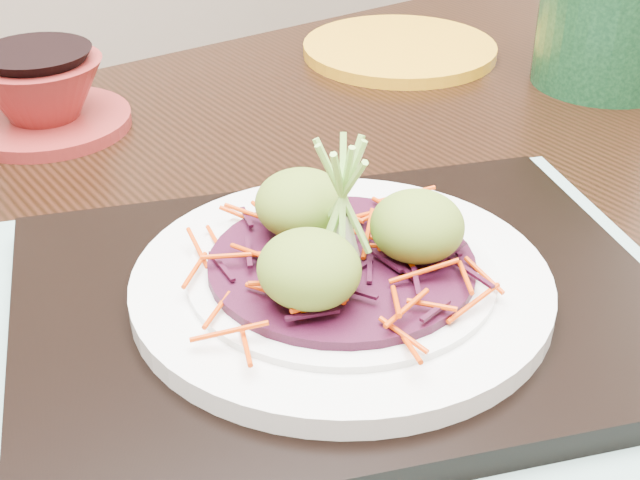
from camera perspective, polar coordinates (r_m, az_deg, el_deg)
dining_table at (r=0.61m, az=-0.67°, el=-10.60°), size 1.25×0.84×0.78m
placemat at (r=0.51m, az=1.34°, el=-5.09°), size 0.50×0.45×0.00m
serving_tray at (r=0.50m, az=1.35°, el=-4.19°), size 0.43×0.38×0.02m
white_plate at (r=0.49m, az=1.38°, el=-2.70°), size 0.23×0.23×0.02m
cabbage_bed at (r=0.48m, az=1.39°, el=-1.55°), size 0.15×0.15×0.01m
carrot_julienne at (r=0.48m, az=1.40°, el=-0.84°), size 0.18×0.18×0.01m
guacamole_scoops at (r=0.47m, az=1.47°, el=0.52°), size 0.13×0.11×0.04m
scallion_garnish at (r=0.47m, az=1.45°, el=2.42°), size 0.05×0.05×0.08m
terracotta_bowl_set at (r=0.76m, az=-17.34°, el=8.66°), size 0.15×0.15×0.06m
yellow_plate at (r=0.91m, az=5.11°, el=12.06°), size 0.23×0.23×0.01m
green_jar at (r=0.85m, az=18.31°, el=14.26°), size 0.15×0.15×0.15m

